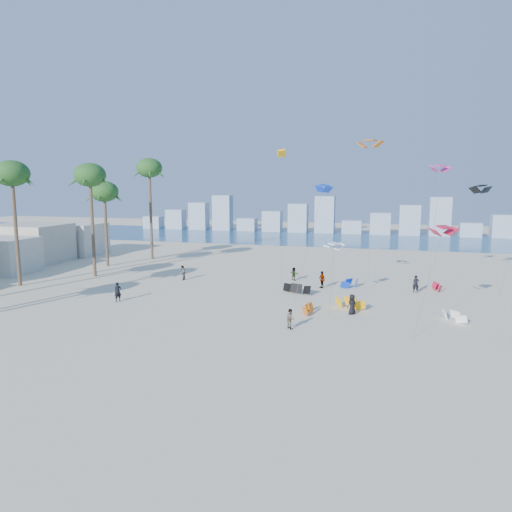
# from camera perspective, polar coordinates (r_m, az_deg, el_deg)

# --- Properties ---
(ground) EXTENTS (220.00, 220.00, 0.00)m
(ground) POSITION_cam_1_polar(r_m,az_deg,el_deg) (33.48, -12.50, -11.53)
(ground) COLOR beige
(ground) RESTS_ON ground
(ocean) EXTENTS (220.00, 220.00, 0.00)m
(ocean) POSITION_cam_1_polar(r_m,az_deg,el_deg) (101.44, 6.70, 2.23)
(ocean) COLOR navy
(ocean) RESTS_ON ground
(kitesurfer_near) EXTENTS (0.80, 0.82, 1.90)m
(kitesurfer_near) POSITION_cam_1_polar(r_m,az_deg,el_deg) (48.40, -16.19, -4.16)
(kitesurfer_near) COLOR black
(kitesurfer_near) RESTS_ON ground
(kitesurfer_mid) EXTENTS (0.98, 0.97, 1.60)m
(kitesurfer_mid) POSITION_cam_1_polar(r_m,az_deg,el_deg) (38.25, 4.11, -7.48)
(kitesurfer_mid) COLOR gray
(kitesurfer_mid) RESTS_ON ground
(kitesurfers_far) EXTENTS (33.60, 19.18, 1.87)m
(kitesurfers_far) POSITION_cam_1_polar(r_m,az_deg,el_deg) (49.08, 8.51, -3.83)
(kitesurfers_far) COLOR black
(kitesurfers_far) RESTS_ON ground
(grounded_kites) EXTENTS (17.70, 15.50, 1.00)m
(grounded_kites) POSITION_cam_1_polar(r_m,az_deg,el_deg) (47.98, 11.67, -4.71)
(grounded_kites) COLOR #DA620B
(grounded_kites) RESTS_ON ground
(flying_kites) EXTENTS (27.38, 24.63, 16.93)m
(flying_kites) POSITION_cam_1_polar(r_m,az_deg,el_deg) (51.41, 15.93, 8.52)
(flying_kites) COLOR white
(flying_kites) RESTS_ON ground
(palm_row) EXTENTS (9.33, 44.80, 15.05)m
(palm_row) POSITION_cam_1_polar(r_m,az_deg,el_deg) (57.17, -24.90, 7.79)
(palm_row) COLOR brown
(palm_row) RESTS_ON ground
(distant_skyline) EXTENTS (85.00, 3.00, 8.40)m
(distant_skyline) POSITION_cam_1_polar(r_m,az_deg,el_deg) (111.17, 6.90, 4.40)
(distant_skyline) COLOR #9EADBF
(distant_skyline) RESTS_ON ground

